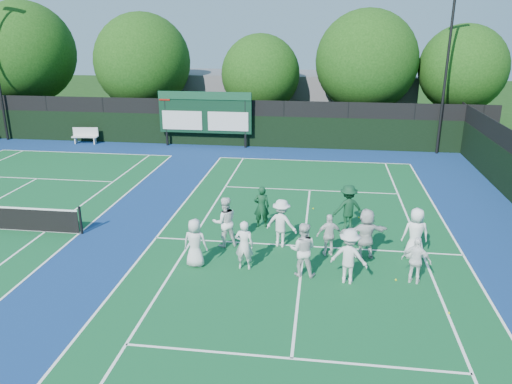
# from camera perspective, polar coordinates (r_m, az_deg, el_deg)

# --- Properties ---
(ground) EXTENTS (120.00, 120.00, 0.00)m
(ground) POSITION_cam_1_polar(r_m,az_deg,el_deg) (17.15, 5.32, -7.60)
(ground) COLOR black
(ground) RESTS_ON ground
(court_apron) EXTENTS (34.00, 32.00, 0.01)m
(court_apron) POSITION_cam_1_polar(r_m,az_deg,el_deg) (19.18, -12.80, -5.05)
(court_apron) COLOR navy
(court_apron) RESTS_ON ground
(near_court) EXTENTS (11.05, 23.85, 0.01)m
(near_court) POSITION_cam_1_polar(r_m,az_deg,el_deg) (18.05, 5.47, -6.18)
(near_court) COLOR #105128
(near_court) RESTS_ON ground
(back_fence) EXTENTS (34.00, 0.08, 3.00)m
(back_fence) POSITION_cam_1_polar(r_m,az_deg,el_deg) (32.65, -3.91, 7.64)
(back_fence) COLOR black
(back_fence) RESTS_ON ground
(scoreboard) EXTENTS (6.00, 0.21, 3.55)m
(scoreboard) POSITION_cam_1_polar(r_m,az_deg,el_deg) (32.32, -5.87, 8.98)
(scoreboard) COLOR black
(scoreboard) RESTS_ON ground
(clubhouse) EXTENTS (18.00, 6.00, 4.00)m
(clubhouse) POSITION_cam_1_polar(r_m,az_deg,el_deg) (39.85, 4.15, 10.57)
(clubhouse) COLOR slate
(clubhouse) RESTS_ON ground
(light_pole_right) EXTENTS (1.20, 0.30, 10.12)m
(light_pole_right) POSITION_cam_1_polar(r_m,az_deg,el_deg) (31.89, 21.20, 15.18)
(light_pole_right) COLOR black
(light_pole_right) RESTS_ON ground
(bench) EXTENTS (1.72, 0.63, 1.06)m
(bench) POSITION_cam_1_polar(r_m,az_deg,el_deg) (35.22, -18.92, 6.18)
(bench) COLOR silver
(bench) RESTS_ON ground
(tree_a) EXTENTS (7.28, 7.28, 9.25)m
(tree_a) POSITION_cam_1_polar(r_m,az_deg,el_deg) (41.15, -24.69, 14.03)
(tree_a) COLOR black
(tree_a) RESTS_ON ground
(tree_b) EXTENTS (6.74, 6.74, 8.42)m
(tree_b) POSITION_cam_1_polar(r_m,az_deg,el_deg) (37.30, -12.57, 14.08)
(tree_b) COLOR black
(tree_b) RESTS_ON ground
(tree_c) EXTENTS (5.40, 5.40, 7.01)m
(tree_c) POSITION_cam_1_polar(r_m,az_deg,el_deg) (35.39, 0.79, 13.13)
(tree_c) COLOR black
(tree_c) RESTS_ON ground
(tree_d) EXTENTS (6.77, 6.77, 8.60)m
(tree_d) POSITION_cam_1_polar(r_m,az_deg,el_deg) (35.17, 12.75, 14.09)
(tree_d) COLOR black
(tree_d) RESTS_ON ground
(tree_e) EXTENTS (5.66, 5.66, 7.65)m
(tree_e) POSITION_cam_1_polar(r_m,az_deg,el_deg) (36.22, 22.74, 12.66)
(tree_e) COLOR black
(tree_e) RESTS_ON ground
(tennis_ball_0) EXTENTS (0.07, 0.07, 0.07)m
(tennis_ball_0) POSITION_cam_1_polar(r_m,az_deg,el_deg) (16.76, -7.53, -8.21)
(tennis_ball_0) COLOR #B5CA17
(tennis_ball_0) RESTS_ON ground
(tennis_ball_1) EXTENTS (0.07, 0.07, 0.07)m
(tennis_ball_1) POSITION_cam_1_polar(r_m,az_deg,el_deg) (20.90, 11.68, -2.86)
(tennis_ball_1) COLOR #B5CA17
(tennis_ball_1) RESTS_ON ground
(tennis_ball_2) EXTENTS (0.07, 0.07, 0.07)m
(tennis_ball_2) POSITION_cam_1_polar(r_m,az_deg,el_deg) (15.04, 21.18, -12.78)
(tennis_ball_2) COLOR #B5CA17
(tennis_ball_2) RESTS_ON ground
(tennis_ball_4) EXTENTS (0.07, 0.07, 0.07)m
(tennis_ball_4) POSITION_cam_1_polar(r_m,az_deg,el_deg) (21.59, 6.55, -1.89)
(tennis_ball_4) COLOR #B5CA17
(tennis_ball_4) RESTS_ON ground
(tennis_ball_5) EXTENTS (0.07, 0.07, 0.07)m
(tennis_ball_5) POSITION_cam_1_polar(r_m,az_deg,el_deg) (16.28, 15.69, -9.65)
(tennis_ball_5) COLOR #B5CA17
(tennis_ball_5) RESTS_ON ground
(player_front_0) EXTENTS (0.84, 0.58, 1.64)m
(player_front_0) POSITION_cam_1_polar(r_m,az_deg,el_deg) (16.39, -6.97, -5.79)
(player_front_0) COLOR silver
(player_front_0) RESTS_ON ground
(player_front_1) EXTENTS (0.62, 0.42, 1.67)m
(player_front_1) POSITION_cam_1_polar(r_m,az_deg,el_deg) (16.08, -1.35, -6.09)
(player_front_1) COLOR silver
(player_front_1) RESTS_ON ground
(player_front_2) EXTENTS (0.90, 0.72, 1.77)m
(player_front_2) POSITION_cam_1_polar(r_m,az_deg,el_deg) (15.71, 5.35, -6.57)
(player_front_2) COLOR silver
(player_front_2) RESTS_ON ground
(player_front_3) EXTENTS (1.25, 0.90, 1.75)m
(player_front_3) POSITION_cam_1_polar(r_m,az_deg,el_deg) (15.50, 10.59, -7.25)
(player_front_3) COLOR silver
(player_front_3) RESTS_ON ground
(player_front_4) EXTENTS (0.96, 0.63, 1.51)m
(player_front_4) POSITION_cam_1_polar(r_m,az_deg,el_deg) (16.01, 17.85, -7.47)
(player_front_4) COLOR white
(player_front_4) RESTS_ON ground
(player_back_0) EXTENTS (1.09, 0.99, 1.84)m
(player_back_0) POSITION_cam_1_polar(r_m,az_deg,el_deg) (17.70, -3.59, -3.43)
(player_back_0) COLOR white
(player_back_0) RESTS_ON ground
(player_back_1) EXTENTS (1.28, 0.96, 1.76)m
(player_back_1) POSITION_cam_1_polar(r_m,az_deg,el_deg) (17.69, 2.91, -3.58)
(player_back_1) COLOR silver
(player_back_1) RESTS_ON ground
(player_back_2) EXTENTS (0.93, 0.55, 1.49)m
(player_back_2) POSITION_cam_1_polar(r_m,az_deg,el_deg) (17.21, 8.37, -4.89)
(player_back_2) COLOR silver
(player_back_2) RESTS_ON ground
(player_back_3) EXTENTS (1.72, 0.99, 1.77)m
(player_back_3) POSITION_cam_1_polar(r_m,az_deg,el_deg) (17.19, 12.44, -4.67)
(player_back_3) COLOR silver
(player_back_3) RESTS_ON ground
(player_back_4) EXTENTS (0.92, 0.65, 1.79)m
(player_back_4) POSITION_cam_1_polar(r_m,az_deg,el_deg) (17.60, 17.77, -4.55)
(player_back_4) COLOR white
(player_back_4) RESTS_ON ground
(coach_left) EXTENTS (0.66, 0.48, 1.67)m
(coach_left) POSITION_cam_1_polar(r_m,az_deg,el_deg) (19.34, 0.64, -1.71)
(coach_left) COLOR #0F3A20
(coach_left) RESTS_ON ground
(coach_right) EXTENTS (1.34, 1.03, 1.83)m
(coach_right) POSITION_cam_1_polar(r_m,az_deg,el_deg) (19.29, 10.47, -1.82)
(coach_right) COLOR #0F3920
(coach_right) RESTS_ON ground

